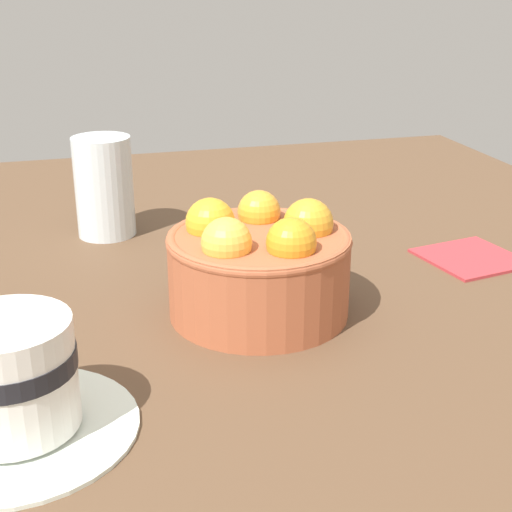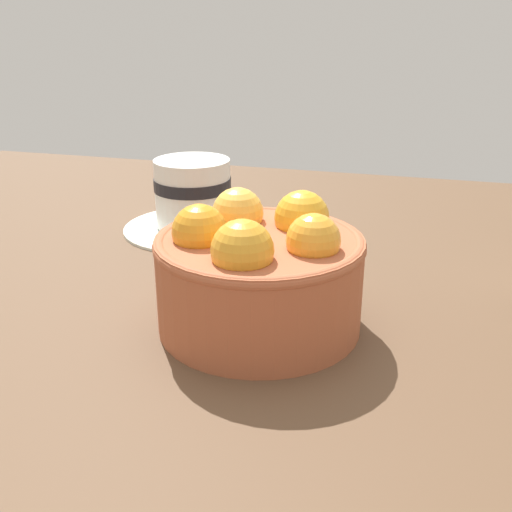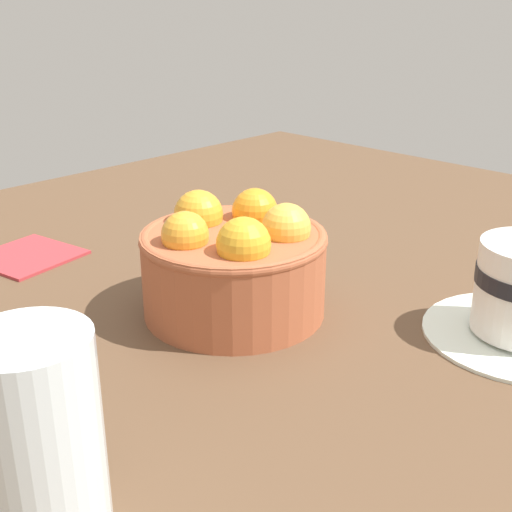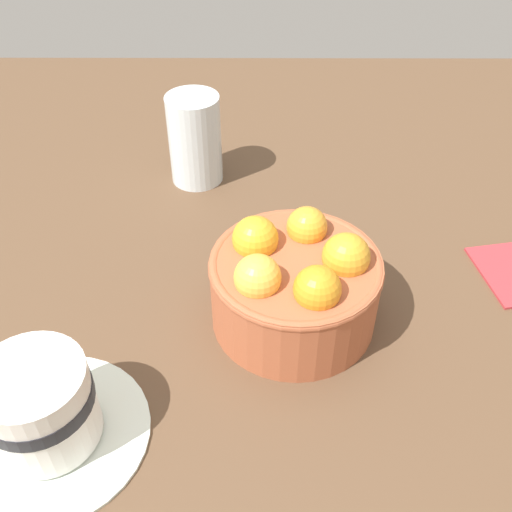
% 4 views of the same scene
% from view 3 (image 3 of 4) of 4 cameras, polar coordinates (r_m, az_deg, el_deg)
% --- Properties ---
extents(ground_plane, '(1.21, 1.00, 0.04)m').
position_cam_3_polar(ground_plane, '(0.59, -1.81, -6.60)').
color(ground_plane, brown).
extents(terracotta_bowl, '(0.15, 0.15, 0.10)m').
position_cam_3_polar(terracotta_bowl, '(0.56, -1.88, -0.54)').
color(terracotta_bowl, '#AD5938').
rests_on(terracotta_bowl, ground_plane).
extents(water_glass, '(0.06, 0.06, 0.11)m').
position_cam_3_polar(water_glass, '(0.35, -17.99, -14.33)').
color(water_glass, silver).
rests_on(water_glass, ground_plane).
extents(folded_napkin, '(0.10, 0.11, 0.01)m').
position_cam_3_polar(folded_napkin, '(0.73, -18.86, 0.11)').
color(folded_napkin, '#B23338').
rests_on(folded_napkin, ground_plane).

